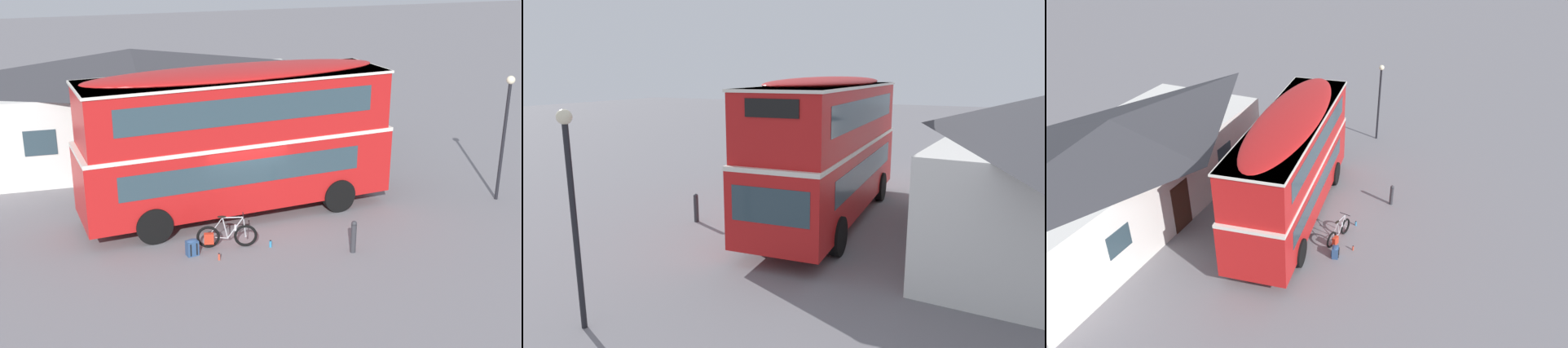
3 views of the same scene
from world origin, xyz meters
The scene contains 8 objects.
ground_plane centered at (0.00, 0.00, 0.00)m, with size 120.00×120.00×0.00m, color slate.
double_decker_bus centered at (0.01, 0.68, 2.64)m, with size 10.12×3.34×4.79m.
touring_bicycle centered at (-1.09, -1.70, 0.37)m, with size 1.73×0.59×0.99m.
backpack_on_ground centered at (-2.10, -1.89, 0.25)m, with size 0.37×0.34×0.49m.
water_bottle_red_squeeze centered at (-1.46, -2.43, 0.10)m, with size 0.06×0.06×0.21m.
water_bottle_blue_sports centered at (0.17, -2.10, 0.10)m, with size 0.08×0.08×0.22m.
street_lamp centered at (8.77, -1.00, 2.67)m, with size 0.28×0.28×4.28m.
kerb_bollard centered at (2.30, -3.16, 0.50)m, with size 0.16×0.16×0.97m.
Camera 2 is at (14.53, 6.31, 4.92)m, focal length 32.50 mm.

